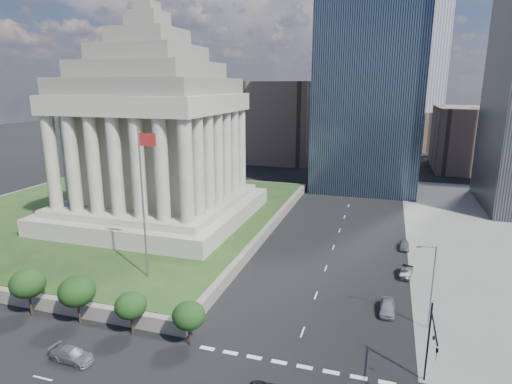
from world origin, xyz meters
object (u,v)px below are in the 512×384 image
at_px(war_memorial, 153,116).
at_px(traffic_signal_ne, 431,341).
at_px(parked_sedan_mid, 406,272).
at_px(parked_sedan_near, 387,307).
at_px(suv_grey, 72,355).
at_px(flagpole, 144,196).
at_px(street_lamp_north, 431,283).
at_px(parked_sedan_far, 404,245).

height_order(war_memorial, traffic_signal_ne, war_memorial).
bearing_deg(parked_sedan_mid, parked_sedan_near, -92.87).
distance_m(traffic_signal_ne, suv_grey, 34.38).
xyz_separation_m(flagpole, street_lamp_north, (35.16, 1.00, -7.45)).
relative_size(suv_grey, parked_sedan_near, 1.06).
distance_m(street_lamp_north, suv_grey, 38.71).
relative_size(war_memorial, parked_sedan_mid, 9.34).
relative_size(traffic_signal_ne, parked_sedan_near, 1.79).
relative_size(street_lamp_north, parked_sedan_mid, 2.39).
bearing_deg(traffic_signal_ne, flagpole, 163.29).
bearing_deg(parked_sedan_near, suv_grey, -146.79).
bearing_deg(parked_sedan_far, flagpole, -141.60).
bearing_deg(parked_sedan_far, traffic_signal_ne, -87.62).
relative_size(parked_sedan_mid, parked_sedan_far, 1.08).
xyz_separation_m(war_memorial, traffic_signal_ne, (46.50, -34.30, -16.15)).
bearing_deg(war_memorial, traffic_signal_ne, -36.42).
distance_m(war_memorial, parked_sedan_near, 52.03).
height_order(suv_grey, parked_sedan_far, suv_grey).
distance_m(parked_sedan_mid, parked_sedan_far, 11.09).
relative_size(war_memorial, traffic_signal_ne, 4.88).
height_order(suv_grey, parked_sedan_mid, parked_sedan_mid).
xyz_separation_m(traffic_signal_ne, parked_sedan_mid, (-1.00, 24.90, -4.56)).
bearing_deg(war_memorial, parked_sedan_near, -25.81).
bearing_deg(parked_sedan_mid, flagpole, -146.84).
bearing_deg(parked_sedan_mid, parked_sedan_far, 99.52).
bearing_deg(parked_sedan_mid, traffic_signal_ne, -78.18).
relative_size(flagpole, street_lamp_north, 2.00).
xyz_separation_m(street_lamp_north, suv_grey, (-34.43, -16.98, -4.97)).
relative_size(suv_grey, parked_sedan_far, 1.22).
distance_m(war_memorial, parked_sedan_far, 50.03).
bearing_deg(parked_sedan_far, suv_grey, -127.26).
height_order(flagpole, parked_sedan_near, flagpole).
height_order(flagpole, suv_grey, flagpole).
xyz_separation_m(parked_sedan_mid, parked_sedan_far, (0.00, 11.09, -0.03)).
relative_size(flagpole, parked_sedan_mid, 4.79).
xyz_separation_m(traffic_signal_ne, parked_sedan_near, (-3.50, 13.51, -4.49)).
bearing_deg(parked_sedan_near, street_lamp_north, -26.32).
bearing_deg(parked_sedan_near, parked_sedan_mid, 78.31).
bearing_deg(flagpole, suv_grey, -87.40).
height_order(flagpole, parked_sedan_far, flagpole).
height_order(war_memorial, parked_sedan_far, war_memorial).
distance_m(suv_grey, parked_sedan_near, 35.70).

